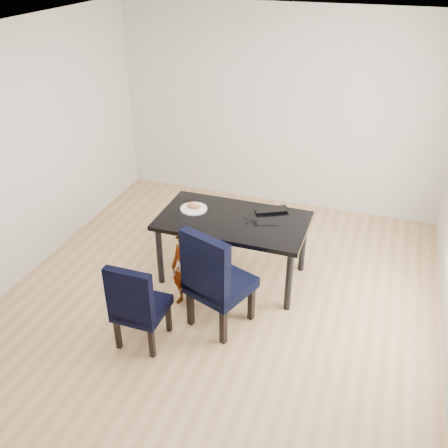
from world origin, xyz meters
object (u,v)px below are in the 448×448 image
(laptop, at_px, (270,208))
(child, at_px, (185,270))
(chair_right, at_px, (221,277))
(dining_table, at_px, (233,248))
(chair_left, at_px, (141,301))
(plate, at_px, (194,209))

(laptop, bearing_deg, child, 30.48)
(chair_right, xyz_separation_m, child, (-0.43, 0.13, -0.11))
(chair_right, height_order, laptop, chair_right)
(dining_table, relative_size, chair_left, 1.73)
(dining_table, xyz_separation_m, chair_right, (0.13, -0.78, 0.18))
(plate, height_order, laptop, laptop)
(dining_table, height_order, plate, plate)
(child, relative_size, plate, 2.98)
(plate, bearing_deg, chair_left, -90.05)
(chair_right, xyz_separation_m, plate, (-0.61, 0.84, 0.20))
(dining_table, distance_m, chair_left, 1.35)
(laptop, bearing_deg, chair_left, 35.89)
(chair_right, bearing_deg, chair_left, -121.58)
(chair_left, bearing_deg, plate, 90.10)
(chair_left, height_order, child, chair_left)
(dining_table, xyz_separation_m, plate, (-0.48, 0.06, 0.38))
(dining_table, relative_size, laptop, 4.36)
(laptop, bearing_deg, dining_table, 19.61)
(child, xyz_separation_m, plate, (-0.18, 0.71, 0.31))
(chair_left, bearing_deg, child, 73.61)
(laptop, bearing_deg, plate, -7.85)
(dining_table, relative_size, chair_right, 1.44)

